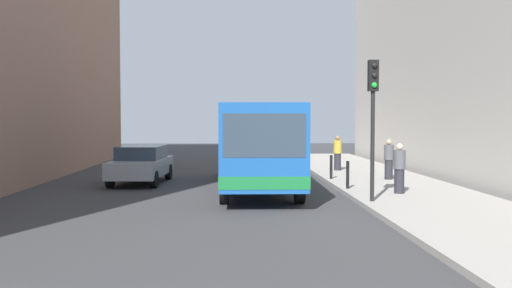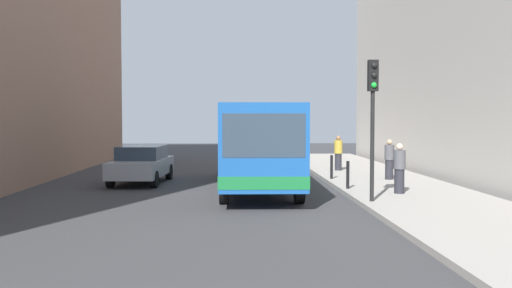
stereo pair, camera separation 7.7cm
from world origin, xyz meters
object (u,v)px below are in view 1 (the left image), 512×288
(bus, at_px, (257,141))
(bollard_mid, at_px, (331,167))
(traffic_light, at_px, (373,103))
(pedestrian_mid_sidewalk, at_px, (389,160))
(pedestrian_near_signal, at_px, (399,169))
(bollard_near, at_px, (348,175))
(car_beside_bus, at_px, (141,163))
(pedestrian_far_sidewalk, at_px, (338,153))

(bus, xyz_separation_m, bollard_mid, (3.03, 1.51, -1.10))
(traffic_light, bearing_deg, bus, 123.87)
(bollard_mid, distance_m, pedestrian_mid_sidewalk, 2.29)
(pedestrian_near_signal, bearing_deg, pedestrian_mid_sidewalk, 169.45)
(bollard_near, bearing_deg, traffic_light, -88.08)
(pedestrian_near_signal, bearing_deg, bollard_mid, -161.81)
(car_beside_bus, height_order, pedestrian_near_signal, pedestrian_near_signal)
(pedestrian_near_signal, bearing_deg, traffic_light, -36.97)
(bus, xyz_separation_m, car_beside_bus, (-4.53, 1.61, -0.94))
(pedestrian_near_signal, distance_m, pedestrian_mid_sidewalk, 4.25)
(car_beside_bus, relative_size, pedestrian_near_signal, 2.80)
(car_beside_bus, xyz_separation_m, bollard_mid, (7.56, -0.10, -0.16))
(traffic_light, distance_m, bollard_near, 3.81)
(pedestrian_near_signal, bearing_deg, pedestrian_far_sidewalk, -176.04)
(bus, bearing_deg, car_beside_bus, -18.77)
(traffic_light, distance_m, pedestrian_near_signal, 2.96)
(bus, relative_size, bollard_near, 11.63)
(bollard_near, distance_m, pedestrian_mid_sidewalk, 3.65)
(bus, relative_size, bollard_mid, 11.63)
(bus, bearing_deg, traffic_light, 124.62)
(bus, height_order, pedestrian_mid_sidewalk, bus)
(traffic_light, xyz_separation_m, pedestrian_mid_sidewalk, (2.14, 5.85, -2.07))
(bus, height_order, traffic_light, traffic_light)
(pedestrian_mid_sidewalk, bearing_deg, pedestrian_near_signal, 54.14)
(pedestrian_far_sidewalk, bearing_deg, traffic_light, -123.69)
(car_beside_bus, distance_m, pedestrian_far_sidewalk, 9.24)
(bus, bearing_deg, pedestrian_near_signal, 146.85)
(bollard_near, bearing_deg, pedestrian_near_signal, -42.66)
(traffic_light, distance_m, bollard_mid, 6.62)
(bus, height_order, car_beside_bus, bus)
(pedestrian_mid_sidewalk, bearing_deg, bollard_near, 27.48)
(traffic_light, distance_m, pedestrian_far_sidewalk, 10.09)
(traffic_light, distance_m, pedestrian_mid_sidewalk, 6.56)
(car_beside_bus, xyz_separation_m, pedestrian_far_sidewalk, (8.52, 3.58, 0.17))
(bus, distance_m, bollard_mid, 3.56)
(traffic_light, height_order, bollard_near, traffic_light)
(car_beside_bus, xyz_separation_m, traffic_light, (7.66, -6.27, 2.22))
(bollard_near, height_order, pedestrian_far_sidewalk, pedestrian_far_sidewalk)
(bollard_mid, relative_size, pedestrian_near_signal, 0.59)
(pedestrian_mid_sidewalk, bearing_deg, bus, -11.86)
(car_beside_bus, distance_m, traffic_light, 10.15)
(bollard_near, bearing_deg, bollard_mid, 90.00)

